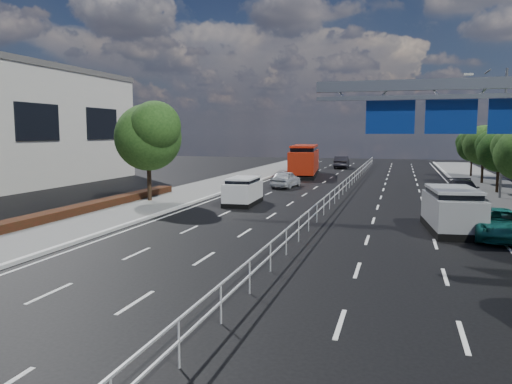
% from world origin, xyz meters
% --- Properties ---
extents(ground, '(160.00, 160.00, 0.00)m').
position_xyz_m(ground, '(0.00, 0.00, 0.00)').
color(ground, black).
rests_on(ground, ground).
extents(median_fence, '(0.05, 85.00, 1.02)m').
position_xyz_m(median_fence, '(0.00, 22.50, 0.53)').
color(median_fence, silver).
rests_on(median_fence, ground).
extents(overhead_gantry, '(10.24, 0.38, 7.45)m').
position_xyz_m(overhead_gantry, '(6.74, 10.05, 5.61)').
color(overhead_gantry, gray).
rests_on(overhead_gantry, ground).
extents(streetlight_far, '(2.78, 2.40, 9.00)m').
position_xyz_m(streetlight_far, '(10.50, 26.00, 5.21)').
color(streetlight_far, gray).
rests_on(streetlight_far, ground).
extents(near_tree_back, '(4.84, 4.51, 6.69)m').
position_xyz_m(near_tree_back, '(-11.94, 17.97, 4.61)').
color(near_tree_back, black).
rests_on(near_tree_back, ground).
extents(far_tree_f, '(3.52, 3.28, 5.02)m').
position_xyz_m(far_tree_f, '(11.24, 29.48, 3.49)').
color(far_tree_f, black).
rests_on(far_tree_f, ground).
extents(far_tree_g, '(3.96, 3.69, 5.45)m').
position_xyz_m(far_tree_g, '(11.25, 36.98, 3.75)').
color(far_tree_g, black).
rests_on(far_tree_g, ground).
extents(far_tree_h, '(3.41, 3.18, 4.91)m').
position_xyz_m(far_tree_h, '(11.24, 44.48, 3.42)').
color(far_tree_h, black).
rests_on(far_tree_h, ground).
extents(white_minivan, '(1.94, 4.15, 1.77)m').
position_xyz_m(white_minivan, '(-5.70, 18.87, 0.87)').
color(white_minivan, black).
rests_on(white_minivan, ground).
extents(red_bus, '(3.90, 11.32, 3.31)m').
position_xyz_m(red_bus, '(-5.93, 41.52, 1.73)').
color(red_bus, black).
rests_on(red_bus, ground).
extents(near_car_silver, '(2.09, 4.33, 1.43)m').
position_xyz_m(near_car_silver, '(-5.31, 29.64, 0.71)').
color(near_car_silver, silver).
rests_on(near_car_silver, ground).
extents(near_car_dark, '(1.81, 4.86, 1.59)m').
position_xyz_m(near_car_dark, '(-3.38, 54.43, 0.79)').
color(near_car_dark, black).
rests_on(near_car_dark, ground).
extents(silver_minivan, '(2.65, 5.20, 2.08)m').
position_xyz_m(silver_minivan, '(6.50, 13.07, 1.02)').
color(silver_minivan, black).
rests_on(silver_minivan, ground).
extents(parked_car_teal, '(2.24, 4.69, 1.29)m').
position_xyz_m(parked_car_teal, '(8.30, 12.00, 0.65)').
color(parked_car_teal, '#176762').
rests_on(parked_car_teal, ground).
extents(parked_car_dark, '(2.10, 4.87, 1.40)m').
position_xyz_m(parked_car_dark, '(8.30, 25.15, 0.70)').
color(parked_car_dark, black).
rests_on(parked_car_dark, ground).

